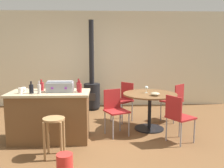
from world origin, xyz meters
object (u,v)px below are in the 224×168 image
folding_chair_right (174,99)px  wine_glass (146,88)px  bottle_1 (41,86)px  cup_1 (21,91)px  cup_0 (24,89)px  dining_table (150,102)px  folding_chair_far (115,108)px  wood_stove (92,89)px  bottle_4 (79,86)px  serving_bowl (155,94)px  bottle_3 (80,88)px  wooden_stool (54,128)px  folding_chair_near (124,98)px  kitchen_island (50,116)px  plastic_bucket (65,163)px  bottle_2 (31,89)px  toolbox (60,87)px  folding_chair_left (178,115)px  bottle_0 (39,89)px

folding_chair_right → wine_glass: wine_glass is taller
bottle_1 → cup_1: size_ratio=1.79×
cup_0 → dining_table: bearing=12.0°
folding_chair_far → wood_stove: 2.05m
bottle_4 → cup_1: 0.99m
wine_glass → serving_bowl: 0.34m
bottle_4 → wine_glass: bearing=22.5°
bottle_3 → wooden_stool: bearing=-118.0°
folding_chair_near → bottle_3: bearing=-126.2°
kitchen_island → bottle_1: bottle_1 is taller
dining_table → wooden_stool: bearing=-144.0°
bottle_3 → cup_0: bottle_3 is taller
plastic_bucket → dining_table: bearing=49.2°
folding_chair_near → cup_0: (-1.89, -1.11, 0.41)m
bottle_2 → serving_bowl: size_ratio=1.15×
folding_chair_near → bottle_2: (-1.71, -1.26, 0.45)m
bottle_4 → serving_bowl: 1.49m
dining_table → toolbox: bearing=-162.7°
folding_chair_near → folding_chair_left: folding_chair_near is taller
folding_chair_far → toolbox: 1.13m
bottle_1 → plastic_bucket: size_ratio=0.82×
bottle_0 → bottle_2: 0.16m
folding_chair_far → bottle_1: 1.44m
bottle_2 → bottle_4: bottle_4 is taller
folding_chair_right → bottle_0: bearing=-155.7°
folding_chair_near → bottle_3: 1.57m
plastic_bucket → folding_chair_left: bearing=27.6°
toolbox → serving_bowl: (1.77, 0.30, -0.20)m
serving_bowl → bottle_1: bearing=-176.5°
wood_stove → toolbox: (-0.46, -2.25, 0.42)m
bottle_4 → cup_1: bearing=-169.4°
wooden_stool → plastic_bucket: wooden_stool is taller
bottle_0 → bottle_4: 0.68m
kitchen_island → toolbox: 0.57m
folding_chair_right → plastic_bucket: size_ratio=3.44×
kitchen_island → folding_chair_near: size_ratio=1.62×
bottle_1 → wooden_stool: bearing=-66.4°
dining_table → plastic_bucket: bearing=-130.8°
folding_chair_far → bottle_4: (-0.67, -0.22, 0.47)m
cup_0 → folding_chair_left: bearing=-5.2°
bottle_1 → bottle_4: 0.70m
folding_chair_left → bottle_2: size_ratio=4.10×
bottle_0 → cup_0: size_ratio=1.99×
bottle_0 → bottle_1: bearing=97.2°
folding_chair_left → cup_1: cup_1 is taller
bottle_4 → cup_0: 0.97m
kitchen_island → plastic_bucket: size_ratio=5.67×
kitchen_island → folding_chair_near: bearing=38.4°
bottle_3 → bottle_0: bearing=-171.7°
folding_chair_far → plastic_bucket: folding_chair_far is taller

